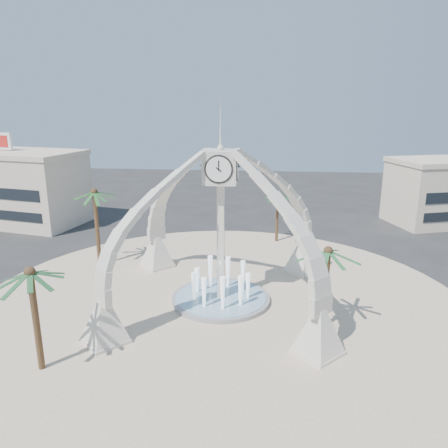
# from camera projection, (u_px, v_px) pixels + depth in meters

# --- Properties ---
(ground) EXTENTS (140.00, 140.00, 0.00)m
(ground) POSITION_uv_depth(u_px,v_px,m) (221.00, 301.00, 35.72)
(ground) COLOR #282828
(ground) RESTS_ON ground
(plaza) EXTENTS (40.00, 40.00, 0.06)m
(plaza) POSITION_uv_depth(u_px,v_px,m) (221.00, 301.00, 35.71)
(plaza) COLOR beige
(plaza) RESTS_ON ground
(clock_tower) EXTENTS (17.94, 17.94, 16.30)m
(clock_tower) POSITION_uv_depth(u_px,v_px,m) (221.00, 225.00, 33.96)
(clock_tower) COLOR silver
(clock_tower) RESTS_ON ground
(fountain) EXTENTS (8.00, 8.00, 3.62)m
(fountain) POSITION_uv_depth(u_px,v_px,m) (221.00, 298.00, 35.64)
(fountain) COLOR gray
(fountain) RESTS_ON ground
(building_nw) EXTENTS (23.75, 13.73, 11.90)m
(building_nw) POSITION_uv_depth(u_px,v_px,m) (2.00, 186.00, 58.60)
(building_nw) COLOR beige
(building_nw) RESTS_ON ground
(palm_east) EXTENTS (5.32, 5.32, 6.58)m
(palm_east) POSITION_uv_depth(u_px,v_px,m) (328.00, 252.00, 30.20)
(palm_east) COLOR brown
(palm_east) RESTS_ON ground
(palm_west) EXTENTS (5.54, 5.54, 8.25)m
(palm_west) POSITION_uv_depth(u_px,v_px,m) (94.00, 193.00, 41.69)
(palm_west) COLOR brown
(palm_west) RESTS_ON ground
(palm_north) EXTENTS (3.67, 3.67, 6.36)m
(palm_north) POSITION_uv_depth(u_px,v_px,m) (278.00, 194.00, 49.49)
(palm_north) COLOR brown
(palm_north) RESTS_ON ground
(palm_south) EXTENTS (5.57, 5.57, 7.14)m
(palm_south) POSITION_uv_depth(u_px,v_px,m) (30.00, 274.00, 25.01)
(palm_south) COLOR brown
(palm_south) RESTS_ON ground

